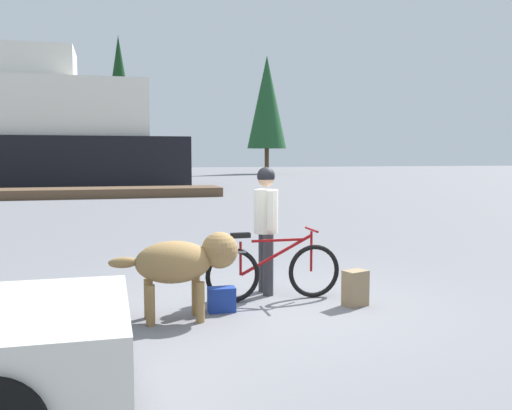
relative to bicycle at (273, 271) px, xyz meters
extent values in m
plane|color=slate|center=(-0.25, -0.27, -0.38)|extent=(160.00, 160.00, 0.00)
torus|color=black|center=(0.55, 0.00, -0.03)|extent=(0.69, 0.06, 0.69)
torus|color=black|center=(-0.52, 0.00, -0.03)|extent=(0.69, 0.06, 0.69)
cube|color=maroon|center=(0.07, 0.00, 0.39)|extent=(0.69, 0.03, 0.03)
cube|color=maroon|center=(0.05, 0.00, 0.20)|extent=(0.93, 0.03, 0.49)
cylinder|color=maroon|center=(-0.42, 0.00, 0.18)|extent=(0.03, 0.03, 0.42)
cylinder|color=maroon|center=(0.51, 0.00, 0.23)|extent=(0.03, 0.03, 0.52)
cube|color=black|center=(-0.42, 0.00, 0.47)|extent=(0.24, 0.10, 0.06)
cylinder|color=maroon|center=(0.51, 0.00, 0.51)|extent=(0.03, 0.44, 0.03)
cube|color=slate|center=(-0.54, 0.00, 0.27)|extent=(0.36, 0.14, 0.02)
cylinder|color=#333338|center=(0.01, 0.47, 0.03)|extent=(0.14, 0.14, 0.81)
cylinder|color=#333338|center=(0.01, 0.25, 0.03)|extent=(0.14, 0.14, 0.81)
cylinder|color=silver|center=(0.01, 0.36, 0.72)|extent=(0.32, 0.32, 0.57)
cylinder|color=silver|center=(0.01, 0.58, 0.75)|extent=(0.09, 0.09, 0.51)
cylinder|color=silver|center=(0.01, 0.14, 0.75)|extent=(0.09, 0.09, 0.51)
sphere|color=tan|center=(0.01, 0.36, 1.16)|extent=(0.22, 0.22, 0.22)
sphere|color=black|center=(0.01, 0.36, 1.19)|extent=(0.24, 0.24, 0.24)
ellipsoid|color=olive|center=(-1.31, -0.55, 0.28)|extent=(0.84, 0.55, 0.47)
sphere|color=olive|center=(-0.79, -0.55, 0.39)|extent=(0.41, 0.41, 0.41)
ellipsoid|color=olive|center=(-1.85, -0.55, 0.30)|extent=(0.32, 0.12, 0.12)
cylinder|color=olive|center=(-1.04, -0.40, -0.15)|extent=(0.10, 0.10, 0.45)
cylinder|color=olive|center=(-1.04, -0.70, -0.15)|extent=(0.10, 0.10, 0.45)
cylinder|color=olive|center=(-1.58, -0.40, -0.15)|extent=(0.10, 0.10, 0.45)
cylinder|color=olive|center=(-1.58, -0.70, -0.15)|extent=(0.10, 0.10, 0.45)
cube|color=#8C7251|center=(0.90, -0.50, -0.16)|extent=(0.33, 0.28, 0.43)
cube|color=navy|center=(-0.73, -0.36, -0.23)|extent=(0.33, 0.19, 0.29)
cylinder|color=black|center=(-2.64, -1.81, -0.06)|extent=(0.64, 0.22, 0.64)
cube|color=brown|center=(-4.10, 18.94, -0.18)|extent=(13.99, 2.36, 0.40)
cube|color=silver|center=(-6.43, 27.87, 6.60)|extent=(5.31, 4.32, 1.80)
cylinder|color=#4C331E|center=(-1.00, 45.13, 1.05)|extent=(0.49, 0.49, 2.86)
cone|color=#143819|center=(-1.00, 45.13, 7.24)|extent=(2.98, 2.98, 9.52)
cylinder|color=#4C331E|center=(13.23, 47.35, 0.89)|extent=(0.44, 0.44, 2.54)
cone|color=#1E4C28|center=(13.23, 47.35, 6.71)|extent=(3.89, 3.89, 9.11)
camera|label=1|loc=(-1.97, -6.71, 1.45)|focal=39.42mm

